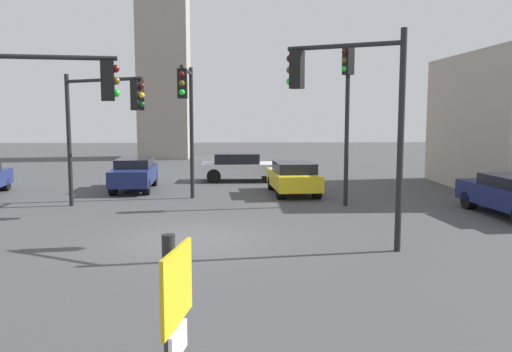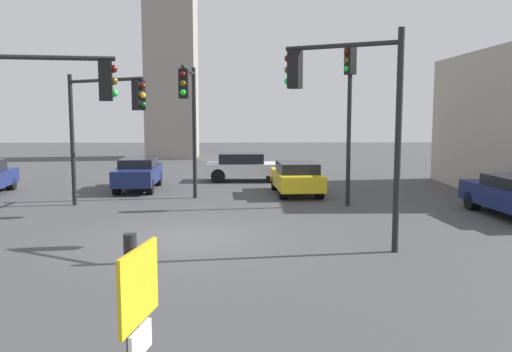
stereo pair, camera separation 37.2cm
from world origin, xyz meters
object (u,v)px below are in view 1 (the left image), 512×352
(traffic_light_3, at_px, (43,107))
(traffic_light_4, at_px, (348,98))
(traffic_light_0, at_px, (347,97))
(car_5, at_px, (293,177))
(car_2, at_px, (134,173))
(car_0, at_px, (240,166))
(traffic_light_2, at_px, (187,105))
(traffic_light_1, at_px, (102,112))

(traffic_light_3, relative_size, traffic_light_4, 0.90)
(traffic_light_0, height_order, car_5, traffic_light_0)
(car_2, bearing_deg, car_0, 120.31)
(traffic_light_4, distance_m, car_2, 13.08)
(traffic_light_4, height_order, car_5, traffic_light_4)
(traffic_light_0, relative_size, traffic_light_2, 1.11)
(traffic_light_4, bearing_deg, car_2, -25.42)
(traffic_light_0, relative_size, car_2, 1.39)
(car_0, relative_size, car_5, 0.99)
(traffic_light_2, distance_m, car_2, 5.70)
(traffic_light_0, relative_size, traffic_light_3, 1.17)
(traffic_light_1, xyz_separation_m, traffic_light_4, (7.53, -5.32, 0.36))
(traffic_light_1, distance_m, traffic_light_4, 9.23)
(car_0, bearing_deg, traffic_light_1, -121.53)
(traffic_light_2, height_order, car_5, traffic_light_2)
(traffic_light_2, xyz_separation_m, traffic_light_4, (4.65, -6.33, 0.09))
(traffic_light_1, height_order, car_5, traffic_light_1)
(traffic_light_0, relative_size, traffic_light_1, 1.20)
(traffic_light_0, xyz_separation_m, traffic_light_4, (-1.23, -5.96, -0.19))
(car_5, bearing_deg, traffic_light_2, 117.01)
(traffic_light_1, xyz_separation_m, car_2, (0.12, 5.01, -2.71))
(traffic_light_3, xyz_separation_m, car_2, (0.18, 10.60, -2.83))
(traffic_light_4, height_order, car_2, traffic_light_4)
(traffic_light_0, bearing_deg, car_2, -60.72)
(traffic_light_2, relative_size, traffic_light_3, 1.06)
(traffic_light_0, xyz_separation_m, traffic_light_3, (-8.82, -6.23, -0.42))
(traffic_light_2, bearing_deg, traffic_light_0, 86.81)
(traffic_light_3, distance_m, car_0, 14.77)
(traffic_light_2, distance_m, traffic_light_4, 7.85)
(traffic_light_4, relative_size, car_2, 1.31)
(car_2, distance_m, car_5, 7.16)
(car_2, bearing_deg, traffic_light_3, -3.14)
(traffic_light_0, distance_m, traffic_light_2, 5.89)
(car_0, xyz_separation_m, car_5, (2.25, -4.49, -0.02))
(traffic_light_1, xyz_separation_m, traffic_light_3, (-0.06, -5.59, 0.12))
(traffic_light_0, height_order, car_2, traffic_light_0)
(traffic_light_2, xyz_separation_m, car_2, (-2.77, 4.00, -2.97))
(car_0, height_order, car_2, car_2)
(traffic_light_3, height_order, car_2, traffic_light_3)
(traffic_light_1, distance_m, car_0, 9.79)
(traffic_light_2, bearing_deg, car_2, -144.92)
(traffic_light_0, bearing_deg, traffic_light_4, 44.47)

